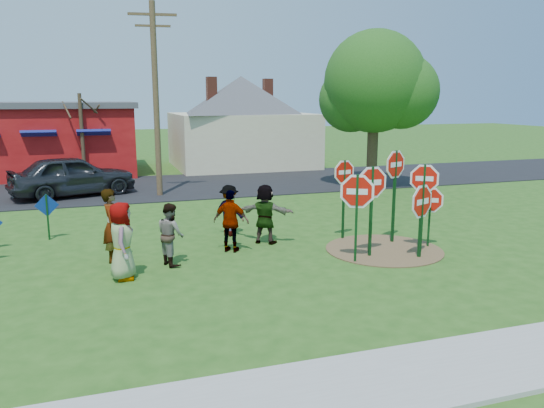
{
  "coord_description": "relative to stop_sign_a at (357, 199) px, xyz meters",
  "views": [
    {
      "loc": [
        -2.8,
        -13.42,
        4.12
      ],
      "look_at": [
        1.94,
        1.1,
        1.06
      ],
      "focal_mm": 35.0,
      "sensor_mm": 36.0,
      "label": 1
    }
  ],
  "objects": [
    {
      "name": "ground",
      "position": [
        -3.24,
        1.74,
        -1.65
      ],
      "size": [
        120.0,
        120.0,
        0.0
      ],
      "primitive_type": "plane",
      "color": "#264F16",
      "rests_on": "ground"
    },
    {
      "name": "sidewalk",
      "position": [
        -3.24,
        -5.46,
        -1.61
      ],
      "size": [
        22.0,
        1.8,
        0.08
      ],
      "primitive_type": "cube",
      "color": "#9E9E99",
      "rests_on": "ground"
    },
    {
      "name": "road",
      "position": [
        -3.24,
        13.24,
        -1.63
      ],
      "size": [
        120.0,
        7.5,
        0.04
      ],
      "primitive_type": "cube",
      "color": "black",
      "rests_on": "ground"
    },
    {
      "name": "dirt_patch",
      "position": [
        1.26,
        0.74,
        -1.63
      ],
      "size": [
        3.2,
        3.2,
        0.03
      ],
      "primitive_type": "cylinder",
      "color": "brown",
      "rests_on": "ground"
    },
    {
      "name": "red_building",
      "position": [
        -8.74,
        19.73,
        0.32
      ],
      "size": [
        9.4,
        7.69,
        3.9
      ],
      "color": "maroon",
      "rests_on": "ground"
    },
    {
      "name": "cream_house",
      "position": [
        2.26,
        19.74,
        1.28
      ],
      "size": [
        9.4,
        9.4,
        6.5
      ],
      "color": "beige",
      "rests_on": "ground"
    },
    {
      "name": "stop_sign_a",
      "position": [
        0.0,
        0.0,
        0.0
      ],
      "size": [
        1.04,
        0.59,
        2.42
      ],
      "rotation": [
        0.0,
        0.0,
        -0.51
      ],
      "color": "#103D18",
      "rests_on": "ground"
    },
    {
      "name": "stop_sign_b",
      "position": [
        0.68,
        2.16,
        0.15
      ],
      "size": [
        0.94,
        0.19,
        2.48
      ],
      "rotation": [
        0.0,
        0.0,
        0.19
      ],
      "color": "#103D18",
      "rests_on": "ground"
    },
    {
      "name": "stop_sign_c",
      "position": [
        2.1,
        0.26,
        0.13
      ],
      "size": [
        0.88,
        0.57,
        2.54
      ],
      "rotation": [
        0.0,
        0.0,
        -0.57
      ],
      "color": "#103D18",
      "rests_on": "ground"
    },
    {
      "name": "stop_sign_d",
      "position": [
        1.88,
        1.36,
        0.39
      ],
      "size": [
        1.02,
        0.42,
        2.82
      ],
      "rotation": [
        0.0,
        0.0,
        0.38
      ],
      "color": "#103D18",
      "rests_on": "ground"
    },
    {
      "name": "stop_sign_e",
      "position": [
        1.76,
        -0.18,
        -0.27
      ],
      "size": [
        1.1,
        0.49,
        2.1
      ],
      "rotation": [
        0.0,
        0.0,
        0.41
      ],
      "color": "#103D18",
      "rests_on": "ground"
    },
    {
      "name": "stop_sign_f",
      "position": [
        2.59,
        0.63,
        -0.4
      ],
      "size": [
        0.88,
        0.45,
        1.83
      ],
      "rotation": [
        0.0,
        0.0,
        -0.47
      ],
      "color": "#103D18",
      "rests_on": "ground"
    },
    {
      "name": "stop_sign_g",
      "position": [
        0.59,
        0.33,
        0.11
      ],
      "size": [
        1.14,
        0.08,
        2.55
      ],
      "rotation": [
        0.0,
        0.0,
        0.01
      ],
      "color": "#103D18",
      "rests_on": "ground"
    },
    {
      "name": "blue_diamond_d",
      "position": [
        -7.61,
        4.79,
        -0.79
      ],
      "size": [
        0.68,
        0.09,
        1.38
      ],
      "rotation": [
        0.0,
        0.0,
        0.1
      ],
      "color": "#103D18",
      "rests_on": "ground"
    },
    {
      "name": "person_a",
      "position": [
        -5.68,
        0.51,
        -0.74
      ],
      "size": [
        0.65,
        0.93,
        1.81
      ],
      "primitive_type": "imported",
      "rotation": [
        0.0,
        0.0,
        1.48
      ],
      "color": "#415096",
      "rests_on": "ground"
    },
    {
      "name": "person_b",
      "position": [
        -5.85,
        2.01,
        -0.7
      ],
      "size": [
        0.55,
        0.75,
        1.89
      ],
      "primitive_type": "imported",
      "rotation": [
        0.0,
        0.0,
        1.42
      ],
      "color": "#2B736B",
      "rests_on": "ground"
    },
    {
      "name": "person_c",
      "position": [
        -4.48,
        1.27,
        -0.86
      ],
      "size": [
        0.81,
        0.91,
        1.57
      ],
      "primitive_type": "imported",
      "rotation": [
        0.0,
        0.0,
        1.89
      ],
      "color": "brown",
      "rests_on": "ground"
    },
    {
      "name": "person_d",
      "position": [
        -2.42,
        3.61,
        -0.87
      ],
      "size": [
        1.09,
        1.14,
        1.56
      ],
      "primitive_type": "imported",
      "rotation": [
        0.0,
        0.0,
        2.26
      ],
      "color": "#36353A",
      "rests_on": "ground"
    },
    {
      "name": "person_e",
      "position": [
        -2.77,
        1.9,
        -0.8
      ],
      "size": [
        1.06,
        0.89,
        1.7
      ],
      "primitive_type": "imported",
      "rotation": [
        0.0,
        0.0,
        2.57
      ],
      "color": "#402C4F",
      "rests_on": "ground"
    },
    {
      "name": "person_f",
      "position": [
        -1.64,
        2.45,
        -0.78
      ],
      "size": [
        1.6,
        1.33,
        1.73
      ],
      "primitive_type": "imported",
      "rotation": [
        0.0,
        0.0,
        2.53
      ],
      "color": "#1F562D",
      "rests_on": "ground"
    },
    {
      "name": "suv",
      "position": [
        -7.18,
        11.99,
        -0.75
      ],
      "size": [
        5.44,
        3.48,
        1.72
      ],
      "primitive_type": "imported",
      "rotation": [
        0.0,
        0.0,
        1.88
      ],
      "color": "#2E2E33",
      "rests_on": "road"
    },
    {
      "name": "utility_pole",
      "position": [
        -3.68,
        11.04,
        2.53
      ],
      "size": [
        1.94,
        0.35,
        7.94
      ],
      "rotation": [
        0.0,
        0.0,
        -0.13
      ],
      "color": "#4C3823",
      "rests_on": "ground"
    },
    {
      "name": "leafy_tree",
      "position": [
        6.02,
        10.05,
        2.94
      ],
      "size": [
        5.02,
        4.58,
        7.13
      ],
      "color": "#382819",
      "rests_on": "ground"
    },
    {
      "name": "bare_tree_east",
      "position": [
        -6.8,
        15.95,
        1.17
      ],
      "size": [
        1.8,
        1.8,
        4.35
      ],
      "color": "#382819",
      "rests_on": "ground"
    }
  ]
}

